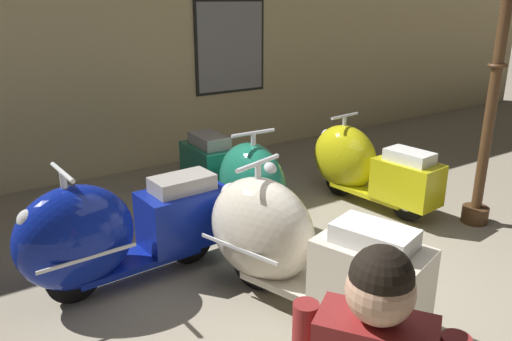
{
  "coord_description": "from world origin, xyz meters",
  "views": [
    {
      "loc": [
        -2.63,
        -2.64,
        2.35
      ],
      "look_at": [
        -0.01,
        1.27,
        0.74
      ],
      "focal_mm": 35.52,
      "sensor_mm": 36.0,
      "label": 1
    }
  ],
  "objects": [
    {
      "name": "scooter_1",
      "position": [
        -0.42,
        0.16,
        0.52
      ],
      "size": [
        1.05,
        1.93,
        1.14
      ],
      "rotation": [
        0.0,
        0.0,
        1.87
      ],
      "color": "black",
      "rests_on": "ground"
    },
    {
      "name": "lamppost",
      "position": [
        2.21,
        0.26,
        1.68
      ],
      "size": [
        0.28,
        0.28,
        3.21
      ],
      "color": "#472D19",
      "rests_on": "ground"
    },
    {
      "name": "showroom_back_wall",
      "position": [
        0.01,
        4.15,
        1.82
      ],
      "size": [
        18.0,
        0.24,
        3.64
      ],
      "color": "#CCB784",
      "rests_on": "ground"
    },
    {
      "name": "ground_plane",
      "position": [
        0.0,
        0.0,
        0.0
      ],
      "size": [
        60.0,
        60.0,
        0.0
      ],
      "primitive_type": "plane",
      "color": "gray"
    },
    {
      "name": "scooter_3",
      "position": [
        1.57,
        1.38,
        0.47
      ],
      "size": [
        0.66,
        1.73,
        1.03
      ],
      "rotation": [
        0.0,
        0.0,
        1.68
      ],
      "color": "black",
      "rests_on": "ground"
    },
    {
      "name": "scooter_2",
      "position": [
        0.06,
        1.73,
        0.5
      ],
      "size": [
        0.61,
        1.81,
        1.1
      ],
      "rotation": [
        0.0,
        0.0,
        -1.6
      ],
      "color": "black",
      "rests_on": "ground"
    },
    {
      "name": "scooter_0",
      "position": [
        -1.51,
        1.18,
        0.51
      ],
      "size": [
        1.86,
        0.64,
        1.12
      ],
      "rotation": [
        0.0,
        0.0,
        -3.09
      ],
      "color": "black",
      "rests_on": "ground"
    }
  ]
}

